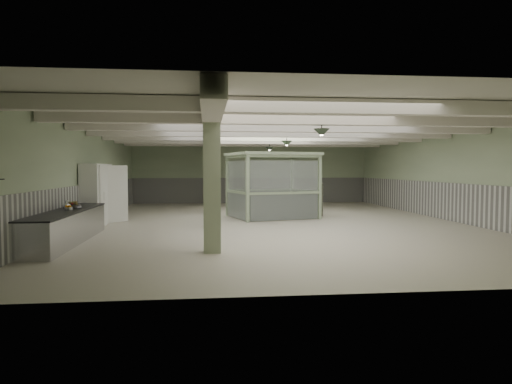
{
  "coord_description": "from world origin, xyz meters",
  "views": [
    {
      "loc": [
        -2.61,
        -17.25,
        2.08
      ],
      "look_at": [
        -1.02,
        -2.36,
        1.3
      ],
      "focal_mm": 32.0,
      "sensor_mm": 36.0,
      "label": 1
    }
  ],
  "objects": [
    {
      "name": "beam_f",
      "position": [
        0.0,
        5.0,
        3.42
      ],
      "size": [
        13.9,
        0.35,
        0.32
      ],
      "primitive_type": "cube",
      "color": "white",
      "rests_on": "ceiling"
    },
    {
      "name": "column_d",
      "position": [
        -2.5,
        8.0,
        1.8
      ],
      "size": [
        0.42,
        0.42,
        3.6
      ],
      "primitive_type": "cube",
      "color": "#9EAC8A",
      "rests_on": "floor"
    },
    {
      "name": "beam_d",
      "position": [
        0.0,
        0.0,
        3.42
      ],
      "size": [
        13.9,
        0.35,
        0.32
      ],
      "primitive_type": "cube",
      "color": "white",
      "rests_on": "ceiling"
    },
    {
      "name": "column_c",
      "position": [
        -2.5,
        4.0,
        1.8
      ],
      "size": [
        0.42,
        0.42,
        3.6
      ],
      "primitive_type": "cube",
      "color": "#9EAC8A",
      "rests_on": "floor"
    },
    {
      "name": "wainscot_left",
      "position": [
        -6.97,
        0.0,
        0.75
      ],
      "size": [
        0.05,
        19.9,
        1.5
      ],
      "primitive_type": "cube",
      "color": "silver",
      "rests_on": "floor"
    },
    {
      "name": "guard_booth",
      "position": [
        0.11,
        1.82,
        1.83
      ],
      "size": [
        4.0,
        3.63,
        2.73
      ],
      "rotation": [
        0.0,
        0.0,
        0.26
      ],
      "color": "#A7BD97",
      "rests_on": "floor"
    },
    {
      "name": "girder",
      "position": [
        -2.5,
        0.0,
        3.38
      ],
      "size": [
        0.45,
        19.9,
        0.4
      ],
      "primitive_type": "cube",
      "color": "white",
      "rests_on": "ceiling"
    },
    {
      "name": "wall_right",
      "position": [
        7.0,
        0.0,
        1.8
      ],
      "size": [
        0.02,
        20.0,
        3.6
      ],
      "primitive_type": "cube",
      "color": "#ADC09A",
      "rests_on": "floor"
    },
    {
      "name": "walkin_cooler",
      "position": [
        -6.62,
        -0.03,
        1.14
      ],
      "size": [
        1.12,
        2.49,
        2.28
      ],
      "color": "white",
      "rests_on": "floor"
    },
    {
      "name": "beam_c",
      "position": [
        0.0,
        -2.5,
        3.42
      ],
      "size": [
        13.9,
        0.35,
        0.32
      ],
      "primitive_type": "cube",
      "color": "white",
      "rests_on": "ceiling"
    },
    {
      "name": "ceiling",
      "position": [
        0.0,
        0.0,
        3.6
      ],
      "size": [
        14.0,
        20.0,
        0.02
      ],
      "primitive_type": "cube",
      "color": "silver",
      "rests_on": "wall_back"
    },
    {
      "name": "wall_front",
      "position": [
        0.0,
        -10.0,
        1.8
      ],
      "size": [
        14.0,
        0.02,
        3.6
      ],
      "primitive_type": "cube",
      "color": "#ADC09A",
      "rests_on": "floor"
    },
    {
      "name": "wall_back",
      "position": [
        0.0,
        10.0,
        1.8
      ],
      "size": [
        14.0,
        0.02,
        3.6
      ],
      "primitive_type": "cube",
      "color": "#ADC09A",
      "rests_on": "floor"
    },
    {
      "name": "beam_b",
      "position": [
        0.0,
        -5.0,
        3.42
      ],
      "size": [
        13.9,
        0.35,
        0.32
      ],
      "primitive_type": "cube",
      "color": "white",
      "rests_on": "ceiling"
    },
    {
      "name": "wall_left",
      "position": [
        -7.0,
        0.0,
        1.8
      ],
      "size": [
        0.02,
        20.0,
        3.6
      ],
      "primitive_type": "cube",
      "color": "#ADC09A",
      "rests_on": "floor"
    },
    {
      "name": "veg_colander",
      "position": [
        -6.49,
        -3.5,
        1.0
      ],
      "size": [
        0.45,
        0.45,
        0.2
      ],
      "primitive_type": null,
      "rotation": [
        0.0,
        0.0,
        -0.01
      ],
      "color": "#3C3C41",
      "rests_on": "prep_counter"
    },
    {
      "name": "beam_g",
      "position": [
        0.0,
        7.5,
        3.42
      ],
      "size": [
        13.9,
        0.35,
        0.32
      ],
      "primitive_type": "cube",
      "color": "white",
      "rests_on": "ceiling"
    },
    {
      "name": "column_a",
      "position": [
        -2.5,
        -6.0,
        1.8
      ],
      "size": [
        0.42,
        0.42,
        3.6
      ],
      "primitive_type": "cube",
      "color": "#9EAC8A",
      "rests_on": "floor"
    },
    {
      "name": "pendant_front",
      "position": [
        0.5,
        -5.0,
        3.05
      ],
      "size": [
        0.44,
        0.44,
        0.22
      ],
      "primitive_type": "cone",
      "rotation": [
        3.14,
        0.0,
        0.0
      ],
      "color": "#2F3D2E",
      "rests_on": "ceiling"
    },
    {
      "name": "filing_cabinet",
      "position": [
        2.21,
        2.32,
        0.71
      ],
      "size": [
        0.61,
        0.75,
        1.43
      ],
      "primitive_type": "cube",
      "rotation": [
        0.0,
        0.0,
        -0.25
      ],
      "color": "#5F5F4F",
      "rests_on": "floor"
    },
    {
      "name": "prep_counter",
      "position": [
        -6.54,
        -4.11,
        0.46
      ],
      "size": [
        0.94,
        5.4,
        0.91
      ],
      "color": "#B7B7BB",
      "rests_on": "floor"
    },
    {
      "name": "beam_e",
      "position": [
        0.0,
        2.5,
        3.42
      ],
      "size": [
        13.9,
        0.35,
        0.32
      ],
      "primitive_type": "cube",
      "color": "white",
      "rests_on": "ceiling"
    },
    {
      "name": "pendant_mid",
      "position": [
        0.5,
        0.5,
        3.05
      ],
      "size": [
        0.44,
        0.44,
        0.22
      ],
      "primitive_type": "cone",
      "rotation": [
        3.14,
        0.0,
        0.0
      ],
      "color": "#2F3D2E",
      "rests_on": "ceiling"
    },
    {
      "name": "pitcher_near",
      "position": [
        -6.62,
        -3.59,
        1.02
      ],
      "size": [
        0.19,
        0.21,
        0.25
      ],
      "primitive_type": null,
      "rotation": [
        0.0,
        0.0,
        0.12
      ],
      "color": "#B7B7BB",
      "rests_on": "prep_counter"
    },
    {
      "name": "wainscot_back",
      "position": [
        0.0,
        9.97,
        0.75
      ],
      "size": [
        13.9,
        0.05,
        1.5
      ],
      "primitive_type": "cube",
      "color": "silver",
      "rests_on": "floor"
    },
    {
      "name": "orange_bowl",
      "position": [
        -6.51,
        -3.96,
        0.94
      ],
      "size": [
        0.28,
        0.28,
        0.08
      ],
      "primitive_type": "cylinder",
      "rotation": [
        0.0,
        0.0,
        -0.29
      ],
      "color": "#B2B2B7",
      "rests_on": "prep_counter"
    },
    {
      "name": "floor",
      "position": [
        0.0,
        0.0,
        0.0
      ],
      "size": [
        20.0,
        20.0,
        0.0
      ],
      "primitive_type": "plane",
      "color": "beige",
      "rests_on": "ground"
    },
    {
      "name": "beam_a",
      "position": [
        0.0,
        -7.5,
        3.42
      ],
      "size": [
        13.9,
        0.35,
        0.32
      ],
      "primitive_type": "cube",
      "color": "white",
      "rests_on": "ceiling"
    },
    {
      "name": "pitcher_far",
      "position": [
        -6.6,
        -3.88,
        1.03
      ],
      "size": [
        0.2,
        0.22,
        0.26
      ],
      "primitive_type": null,
      "rotation": [
        0.0,
        0.0,
        -0.08
      ],
      "color": "#B7B7BB",
      "rests_on": "prep_counter"
    },
    {
      "name": "column_b",
      "position": [
        -2.5,
        -1.0,
        1.8
      ],
      "size": [
        0.42,
        0.42,
        3.6
      ],
      "primitive_type": "cube",
      "color": "#9EAC8A",
      "rests_on": "floor"
    },
    {
      "name": "pendant_back",
      "position": [
        0.5,
        5.5,
        3.05
      ],
      "size": [
        0.44,
        0.44,
        0.22
      ],
      "primitive_type": "cone",
      "rotation": [
        3.14,
        0.0,
        0.0
      ],
      "color": "#2F3D2E",
      "rests_on": "ceiling"
    },
    {
      "name": "wainscot_right",
      "position": [
        6.97,
        0.0,
        0.75
      ],
      "size": [
        0.05,
        19.9,
        1.5
      ],
      "primitive_type": "cube",
      "color": "silver",
      "rests_on": "floor"
    }
  ]
}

